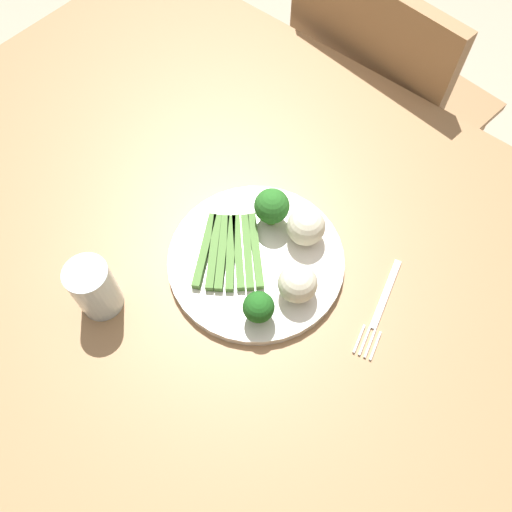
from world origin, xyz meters
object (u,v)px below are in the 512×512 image
asparagus_bundle (231,251)px  broccoli_right (259,307)px  water_glass (94,288)px  chair (375,110)px  dining_table (228,297)px  cauliflower_mid (298,283)px  cauliflower_edge (306,226)px  broccoli_left (270,206)px  fork (380,308)px  plate (256,260)px

asparagus_bundle → broccoli_right: (-0.10, 0.05, 0.02)m
water_glass → chair: bearing=-90.0°
dining_table → asparagus_bundle: 0.12m
cauliflower_mid → cauliflower_edge: cauliflower_edge is taller
dining_table → broccoli_left: bearing=-88.6°
asparagus_bundle → water_glass: bearing=-68.0°
asparagus_bundle → fork: 0.23m
chair → plate: 0.65m
chair → broccoli_right: 0.75m
broccoli_left → cauliflower_edge: broccoli_left is taller
broccoli_right → fork: (-0.12, -0.13, -0.04)m
chair → cauliflower_mid: chair is taller
chair → broccoli_right: bearing=112.4°
plate → broccoli_left: bearing=-67.4°
asparagus_bundle → cauliflower_edge: 0.12m
cauliflower_edge → water_glass: water_glass is taller
broccoli_left → cauliflower_mid: broccoli_left is taller
dining_table → fork: fork is taller
cauliflower_mid → water_glass: bearing=42.0°
broccoli_left → plate: bearing=112.6°
broccoli_left → chair: bearing=-79.3°
broccoli_right → cauliflower_edge: 0.15m
cauliflower_edge → cauliflower_mid: bearing=120.4°
broccoli_left → cauliflower_mid: 0.13m
broccoli_left → water_glass: bearing=68.9°
dining_table → broccoli_left: size_ratio=20.62×
dining_table → asparagus_bundle: asparagus_bundle is taller
plate → asparagus_bundle: bearing=28.9°
cauliflower_mid → asparagus_bundle: bearing=6.4°
dining_table → water_glass: 0.23m
asparagus_bundle → fork: bearing=69.3°
plate → cauliflower_edge: 0.09m
plate → water_glass: 0.24m
asparagus_bundle → dining_table: bearing=-18.9°
cauliflower_mid → broccoli_right: bearing=74.5°
plate → water_glass: bearing=56.6°
asparagus_bundle → cauliflower_edge: bearing=105.0°
dining_table → broccoli_left: broccoli_left is taller
cauliflower_mid → fork: size_ratio=0.34×
asparagus_bundle → fork: size_ratio=0.92×
cauliflower_edge → water_glass: size_ratio=0.61×
dining_table → chair: 0.66m
fork → cauliflower_edge: bearing=-111.8°
dining_table → broccoli_left: 0.18m
plate → chair: bearing=-78.0°
plate → broccoli_left: broccoli_left is taller
dining_table → plate: size_ratio=5.11×
cauliflower_mid → water_glass: size_ratio=0.59×
chair → cauliflower_mid: bearing=115.5°
cauliflower_mid → cauliflower_edge: bearing=-59.6°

